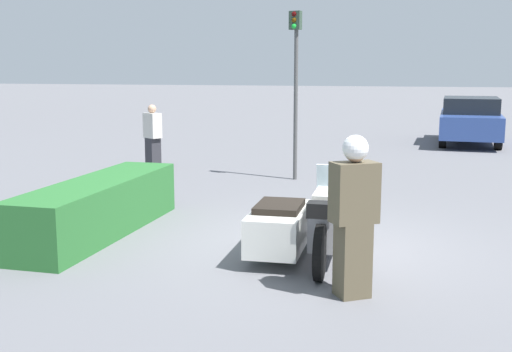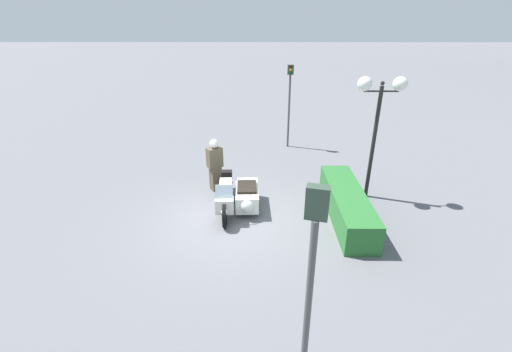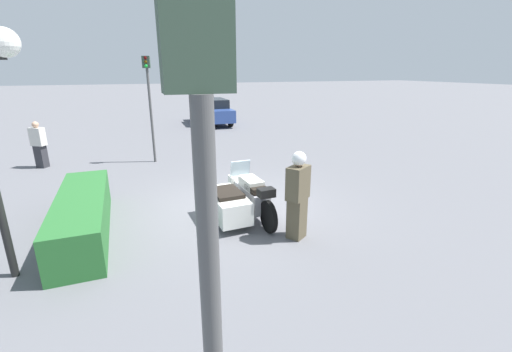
% 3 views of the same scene
% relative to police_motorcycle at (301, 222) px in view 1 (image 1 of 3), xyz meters
% --- Properties ---
extents(ground_plane, '(160.00, 160.00, 0.00)m').
position_rel_police_motorcycle_xyz_m(ground_plane, '(0.63, -0.10, -0.47)').
color(ground_plane, slate).
extents(police_motorcycle, '(2.56, 1.24, 1.17)m').
position_rel_police_motorcycle_xyz_m(police_motorcycle, '(0.00, 0.00, 0.00)').
color(police_motorcycle, black).
rests_on(police_motorcycle, ground).
extents(officer_rider, '(0.52, 0.57, 1.81)m').
position_rel_police_motorcycle_xyz_m(officer_rider, '(-1.38, -0.84, 0.49)').
color(officer_rider, brown).
rests_on(officer_rider, ground).
extents(hedge_bush_curbside, '(3.82, 0.93, 0.83)m').
position_rel_police_motorcycle_xyz_m(hedge_bush_curbside, '(0.38, 3.21, -0.05)').
color(hedge_bush_curbside, '#28662D').
rests_on(hedge_bush_curbside, ground).
extents(traffic_light_near, '(0.22, 0.29, 3.73)m').
position_rel_police_motorcycle_xyz_m(traffic_light_near, '(5.87, 1.27, 1.96)').
color(traffic_light_near, '#4C4C4C').
rests_on(traffic_light_near, ground).
extents(parked_car_background, '(4.73, 2.06, 1.54)m').
position_rel_police_motorcycle_xyz_m(parked_car_background, '(14.20, -3.02, 0.34)').
color(parked_car_background, '#2D478C').
rests_on(parked_car_background, ground).
extents(pedestrian_bystander, '(0.48, 0.53, 1.61)m').
position_rel_police_motorcycle_xyz_m(pedestrian_bystander, '(6.53, 5.02, 0.34)').
color(pedestrian_bystander, '#2D2D33').
rests_on(pedestrian_bystander, ground).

